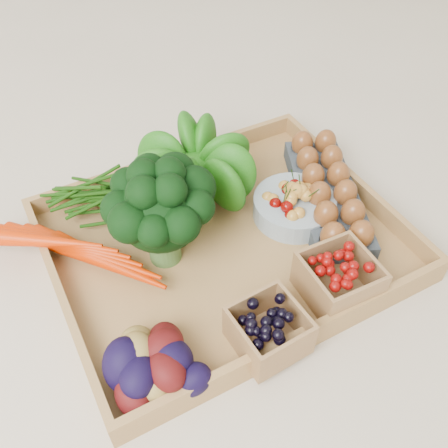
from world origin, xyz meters
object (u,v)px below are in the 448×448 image
broccoli (162,228)px  egg_carton (326,197)px  tray (224,246)px  cherry_bowl (294,207)px

broccoli → egg_carton: broccoli is taller
tray → egg_carton: bearing=-1.0°
tray → broccoli: bearing=169.2°
tray → broccoli: (-0.10, 0.02, 0.07)m
broccoli → egg_carton: size_ratio=0.59×
cherry_bowl → egg_carton: (0.07, -0.00, -0.00)m
broccoli → tray: bearing=-10.8°
cherry_bowl → egg_carton: bearing=-3.5°
tray → egg_carton: (0.20, -0.00, 0.02)m
tray → cherry_bowl: cherry_bowl is taller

